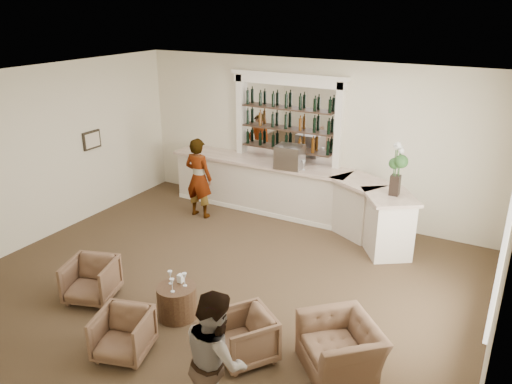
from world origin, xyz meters
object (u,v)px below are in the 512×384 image
(sommelier, at_px, (199,178))
(flower_vase, at_px, (397,166))
(armchair_center, at_px, (123,334))
(bar_counter, at_px, (291,193))
(guest, at_px, (216,360))
(armchair_left, at_px, (91,280))
(armchair_right, at_px, (245,337))
(armchair_far, at_px, (341,347))
(espresso_machine, at_px, (290,157))
(cocktail_table, at_px, (177,301))

(sommelier, height_order, flower_vase, flower_vase)
(flower_vase, bearing_deg, armchair_center, -116.51)
(bar_counter, distance_m, guest, 5.71)
(armchair_left, bearing_deg, guest, -38.47)
(guest, xyz_separation_m, armchair_left, (-3.04, 1.09, -0.49))
(armchair_right, height_order, armchair_far, armchair_right)
(armchair_left, relative_size, armchair_right, 1.02)
(flower_vase, bearing_deg, armchair_far, -84.98)
(armchair_far, bearing_deg, armchair_right, -114.89)
(bar_counter, bearing_deg, armchair_center, -90.08)
(espresso_machine, bearing_deg, sommelier, -159.79)
(guest, xyz_separation_m, armchair_far, (0.89, 1.44, -0.50))
(armchair_left, height_order, espresso_machine, espresso_machine)
(cocktail_table, height_order, armchair_left, armchair_left)
(guest, distance_m, armchair_left, 3.27)
(flower_vase, bearing_deg, cocktail_table, -121.76)
(sommelier, bearing_deg, guest, 127.14)
(armchair_left, xyz_separation_m, espresso_machine, (1.33, 4.30, 1.05))
(cocktail_table, distance_m, armchair_right, 1.37)
(bar_counter, xyz_separation_m, guest, (1.67, -5.45, 0.25))
(sommelier, distance_m, armchair_left, 3.56)
(cocktail_table, relative_size, espresso_machine, 1.07)
(armchair_center, bearing_deg, espresso_machine, 73.77)
(armchair_far, bearing_deg, guest, -75.58)
(guest, relative_size, armchair_far, 1.65)
(espresso_machine, height_order, flower_vase, flower_vase)
(bar_counter, xyz_separation_m, cocktail_table, (0.08, -4.09, -0.32))
(armchair_left, bearing_deg, sommelier, 77.98)
(espresso_machine, bearing_deg, armchair_center, -94.20)
(armchair_center, xyz_separation_m, armchair_right, (1.42, 0.71, 0.01))
(sommelier, xyz_separation_m, flower_vase, (4.04, 0.30, 0.82))
(armchair_center, relative_size, armchair_far, 0.69)
(bar_counter, relative_size, armchair_far, 5.74)
(bar_counter, height_order, espresso_machine, espresso_machine)
(armchair_left, xyz_separation_m, armchair_far, (3.93, 0.35, -0.01))
(cocktail_table, bearing_deg, armchair_far, 1.94)
(bar_counter, height_order, armchair_right, bar_counter)
(guest, relative_size, espresso_machine, 3.03)
(guest, height_order, armchair_right, guest)
(cocktail_table, xyz_separation_m, armchair_left, (-1.45, -0.27, 0.08))
(armchair_center, distance_m, armchair_far, 2.80)
(armchair_right, xyz_separation_m, espresso_machine, (-1.45, 4.34, 1.05))
(armchair_far, relative_size, espresso_machine, 1.84)
(sommelier, xyz_separation_m, armchair_left, (0.41, -3.50, -0.53))
(guest, xyz_separation_m, armchair_center, (-1.68, 0.34, -0.51))
(armchair_far, bearing_deg, bar_counter, 168.73)
(bar_counter, xyz_separation_m, sommelier, (-1.77, -0.86, 0.29))
(guest, distance_m, armchair_far, 1.77)
(armchair_left, distance_m, armchair_right, 2.78)
(espresso_machine, bearing_deg, armchair_far, -61.12)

